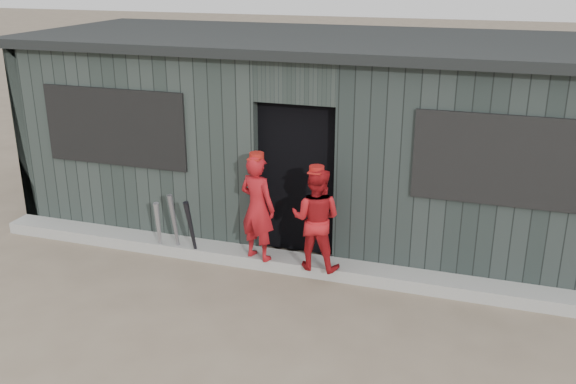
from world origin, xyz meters
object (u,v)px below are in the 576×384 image
(player_red_left, at_px, (258,208))
(dugout, at_px, (326,134))
(bat_right, at_px, (192,231))
(bat_mid, at_px, (175,226))
(player_red_right, at_px, (316,219))
(player_grey_back, at_px, (337,204))
(bat_left, at_px, (159,229))

(player_red_left, distance_m, dugout, 1.90)
(player_red_left, bearing_deg, bat_right, 22.72)
(bat_mid, distance_m, player_red_left, 1.17)
(bat_mid, relative_size, bat_right, 1.03)
(player_red_right, relative_size, player_grey_back, 0.88)
(bat_mid, xyz_separation_m, player_red_right, (1.83, -0.01, 0.33))
(bat_left, bearing_deg, bat_mid, 10.17)
(bat_mid, height_order, player_red_left, player_red_left)
(bat_right, distance_m, player_grey_back, 1.84)
(bat_mid, relative_size, dugout, 0.10)
(player_red_left, bearing_deg, player_grey_back, -121.99)
(player_red_left, height_order, player_red_right, player_red_left)
(bat_mid, bearing_deg, player_red_right, -0.34)
(player_red_right, bearing_deg, bat_mid, 0.26)
(bat_left, relative_size, bat_mid, 0.88)
(dugout, bearing_deg, player_red_right, -78.26)
(dugout, bearing_deg, bat_mid, -128.42)
(player_grey_back, bearing_deg, bat_mid, 16.30)
(bat_right, height_order, player_grey_back, player_grey_back)
(bat_mid, xyz_separation_m, dugout, (1.45, 1.83, 0.86))
(player_grey_back, bearing_deg, player_red_right, 79.93)
(player_red_left, bearing_deg, dugout, -82.81)
(player_grey_back, bearing_deg, dugout, -71.57)
(player_red_left, bearing_deg, bat_mid, 19.04)
(bat_mid, distance_m, dugout, 2.49)
(bat_left, relative_size, player_grey_back, 0.55)
(player_red_right, bearing_deg, bat_right, 2.02)
(bat_right, relative_size, player_grey_back, 0.60)
(bat_left, bearing_deg, dugout, 48.33)
(bat_left, height_order, bat_mid, bat_mid)
(bat_mid, height_order, bat_right, bat_mid)
(bat_mid, height_order, dugout, dugout)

